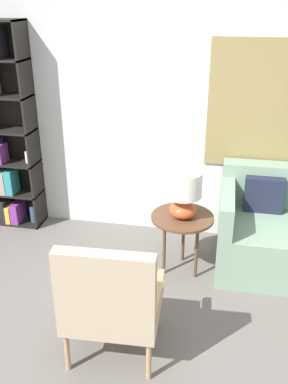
{
  "coord_description": "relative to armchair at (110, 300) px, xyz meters",
  "views": [
    {
      "loc": [
        0.57,
        -2.09,
        2.35
      ],
      "look_at": [
        -0.03,
        0.98,
        0.9
      ],
      "focal_mm": 40.0,
      "sensor_mm": 36.0,
      "label": 1
    }
  ],
  "objects": [
    {
      "name": "ground_plane",
      "position": [
        0.09,
        -0.08,
        -0.52
      ],
      "size": [
        14.0,
        14.0,
        0.0
      ],
      "primitive_type": "plane",
      "color": "#66605B"
    },
    {
      "name": "wall_back",
      "position": [
        0.14,
        1.95,
        0.83
      ],
      "size": [
        6.4,
        0.08,
        2.7
      ],
      "color": "silver",
      "rests_on": "ground_plane"
    },
    {
      "name": "side_table",
      "position": [
        0.35,
        1.17,
        -0.01
      ],
      "size": [
        0.56,
        0.56,
        0.57
      ],
      "color": "brown",
      "rests_on": "ground_plane"
    },
    {
      "name": "table_lamp",
      "position": [
        0.35,
        1.15,
        0.3
      ],
      "size": [
        0.31,
        0.31,
        0.43
      ],
      "color": "#C65128",
      "rests_on": "side_table"
    },
    {
      "name": "armchair",
      "position": [
        0.0,
        0.0,
        0.0
      ],
      "size": [
        0.67,
        0.64,
        0.96
      ],
      "color": "tan",
      "rests_on": "ground_plane"
    }
  ]
}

